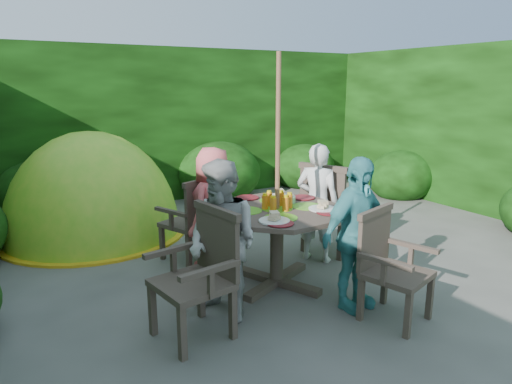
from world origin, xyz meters
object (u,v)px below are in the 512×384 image
child_left (223,242)px  garden_chair_right (329,207)px  garden_chair_left (201,272)px  garden_chair_back (193,218)px  child_front (355,234)px  garden_chair_front (389,264)px  child_back (214,208)px  dome_tent (96,234)px  parasol_pole (278,174)px  child_right (317,203)px  patio_table (277,221)px

child_left → garden_chair_right: bearing=94.5°
garden_chair_left → garden_chair_back: 1.57m
garden_chair_right → child_front: bearing=128.2°
garden_chair_front → child_back: (-0.78, 1.73, 0.17)m
garden_chair_front → child_left: bearing=133.2°
child_back → child_front: size_ratio=0.96×
garden_chair_right → dome_tent: dome_tent is taller
garden_chair_right → parasol_pole: bearing=92.0°
parasol_pole → child_left: size_ratio=1.64×
child_back → dome_tent: 2.08m
child_back → dome_tent: size_ratio=0.46×
child_right → child_front: size_ratio=0.97×
parasol_pole → garden_chair_front: 1.27m
garden_chair_front → child_front: (-0.13, 0.27, 0.20)m
child_back → garden_chair_right: bearing=138.0°
garden_chair_right → child_front: (-0.67, -1.18, 0.13)m
garden_chair_left → child_front: 1.35m
garden_chair_back → child_left: bearing=55.5°
child_front → garden_chair_front: bearing=-74.2°
patio_table → garden_chair_back: patio_table is taller
parasol_pole → child_back: bearing=114.0°
garden_chair_right → child_left: (-1.73, -0.77, 0.13)m
child_back → patio_table: bearing=84.5°
child_right → garden_chair_right: bearing=-100.1°
patio_table → garden_chair_right: garden_chair_right is taller
garden_chair_right → child_left: child_left is taller
patio_table → parasol_pole: (-0.00, -0.00, 0.45)m
garden_chair_right → garden_chair_back: 1.55m
garden_chair_back → child_back: child_back is taller
garden_chair_back → child_left: 1.37m
garden_chair_left → child_left: (0.26, 0.14, 0.16)m
garden_chair_back → child_front: child_front is taller
child_right → garden_chair_left: bearing=79.9°
garden_chair_back → child_left: size_ratio=0.67×
garden_chair_right → child_left: 1.89m
child_right → child_back: child_right is taller
parasol_pole → garden_chair_left: (-0.99, -0.47, -0.58)m
patio_table → child_left: child_left is taller
patio_table → garden_chair_front: patio_table is taller
garden_chair_back → child_front: (0.77, -1.74, 0.19)m
patio_table → dome_tent: dome_tent is taller
child_left → garden_chair_left: bearing=-81.5°
parasol_pole → dome_tent: size_ratio=0.78×
garden_chair_front → dome_tent: 3.91m
garden_chair_right → child_right: (-0.26, -0.12, 0.11)m
garden_chair_right → garden_chair_back: size_ratio=1.13×
garden_chair_right → child_right: 0.31m
garden_chair_right → child_front: 1.36m
child_left → child_front: same height
garden_chair_front → child_front: 0.36m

